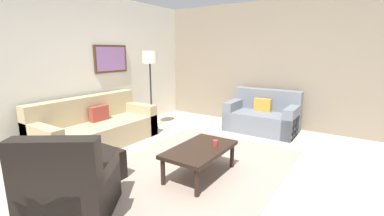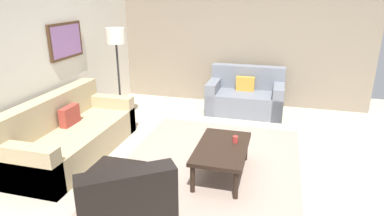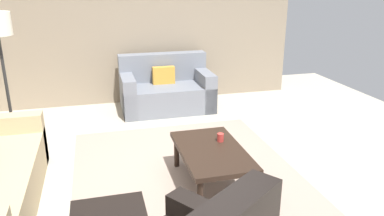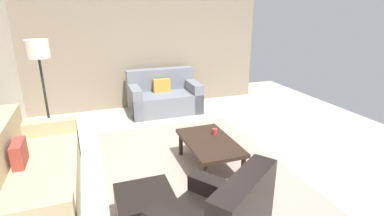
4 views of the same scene
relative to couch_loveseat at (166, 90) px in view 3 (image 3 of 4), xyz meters
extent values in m
plane|color=#B2A893|center=(-2.45, 0.21, -0.30)|extent=(8.00, 8.00, 0.00)
cube|color=gray|center=(0.55, 0.21, 1.10)|extent=(0.12, 5.20, 2.80)
cube|color=gray|center=(-2.45, 0.21, -0.30)|extent=(3.20, 2.43, 0.01)
cube|color=tan|center=(-1.61, 2.19, 0.01)|extent=(0.20, 0.94, 0.62)
cube|color=slate|center=(-0.09, 0.00, -0.09)|extent=(0.88, 1.46, 0.42)
cube|color=slate|center=(0.23, 0.00, 0.14)|extent=(0.24, 1.46, 0.88)
cube|color=slate|center=(-0.09, 0.63, 0.01)|extent=(0.88, 0.20, 0.62)
cube|color=slate|center=(-0.09, -0.63, 0.01)|extent=(0.88, 0.20, 0.62)
cube|color=gold|center=(0.01, 0.03, 0.26)|extent=(0.12, 0.36, 0.28)
cylinder|color=black|center=(-3.07, -0.24, -0.12)|extent=(0.06, 0.06, 0.36)
cylinder|color=black|center=(-2.09, -0.24, -0.12)|extent=(0.06, 0.06, 0.36)
cylinder|color=black|center=(-3.07, 0.28, -0.12)|extent=(0.06, 0.06, 0.36)
cylinder|color=black|center=(-2.09, 0.28, -0.12)|extent=(0.06, 0.06, 0.36)
cube|color=black|center=(-2.58, 0.02, 0.09)|extent=(1.10, 0.64, 0.05)
cylinder|color=#B2332D|center=(-2.42, -0.13, 0.15)|extent=(0.07, 0.07, 0.09)
cylinder|color=black|center=(-1.24, 2.12, -0.28)|extent=(0.28, 0.28, 0.03)
cylinder|color=#262626|center=(-1.24, 2.12, 0.43)|extent=(0.04, 0.04, 1.45)
camera|label=1|loc=(-5.47, -1.76, 1.41)|focal=24.47mm
camera|label=2|loc=(-6.42, -0.62, 2.00)|focal=31.15mm
camera|label=3|loc=(-5.90, 1.10, 1.75)|focal=35.16mm
camera|label=4|loc=(-5.97, 1.49, 1.84)|focal=27.66mm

